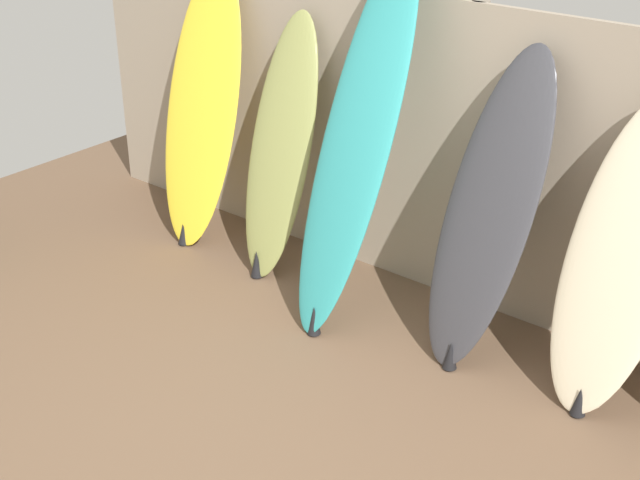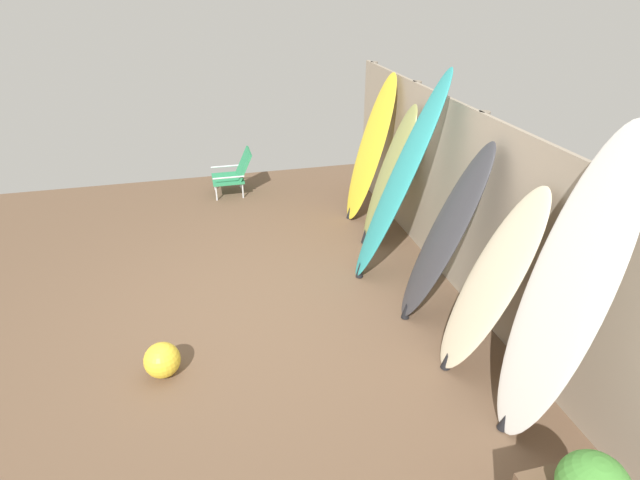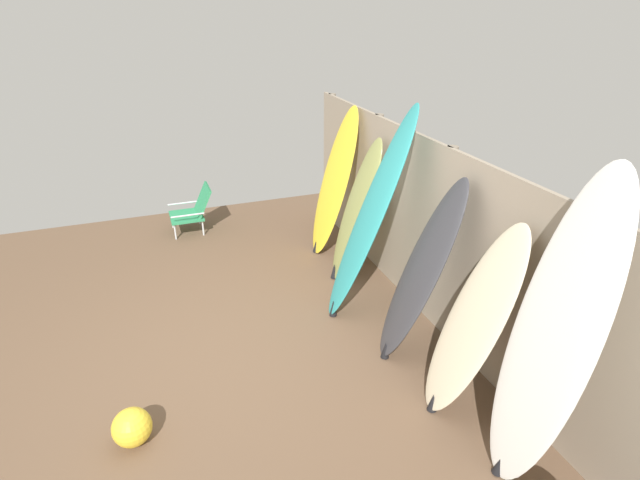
{
  "view_description": "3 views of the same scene",
  "coord_description": "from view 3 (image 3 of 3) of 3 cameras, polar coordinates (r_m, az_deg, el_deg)",
  "views": [
    {
      "loc": [
        2.36,
        -2.28,
        2.8
      ],
      "look_at": [
        -0.17,
        0.88,
        0.76
      ],
      "focal_mm": 50.0,
      "sensor_mm": 36.0,
      "label": 1
    },
    {
      "loc": [
        3.88,
        -0.41,
        2.85
      ],
      "look_at": [
        0.31,
        0.48,
        0.89
      ],
      "focal_mm": 28.0,
      "sensor_mm": 36.0,
      "label": 2
    },
    {
      "loc": [
        3.61,
        -0.54,
        2.95
      ],
      "look_at": [
        -0.06,
        0.82,
        1.07
      ],
      "focal_mm": 28.0,
      "sensor_mm": 36.0,
      "label": 3
    }
  ],
  "objects": [
    {
      "name": "surfboard_yellow_0",
      "position": [
        6.19,
        1.63,
        6.48
      ],
      "size": [
        0.64,
        0.64,
        1.84
      ],
      "color": "yellow",
      "rests_on": "ground"
    },
    {
      "name": "beach_chair",
      "position": [
        7.17,
        -14.24,
        3.44
      ],
      "size": [
        0.5,
        0.57,
        0.64
      ],
      "rotation": [
        0.0,
        0.0,
        -0.12
      ],
      "color": "silver",
      "rests_on": "ground"
    },
    {
      "name": "surfboard_olive_1",
      "position": [
        5.62,
        4.14,
        3.21
      ],
      "size": [
        0.5,
        0.65,
        1.64
      ],
      "color": "olive",
      "rests_on": "ground"
    },
    {
      "name": "beach_ball",
      "position": [
        4.12,
        -20.7,
        -19.39
      ],
      "size": [
        0.29,
        0.29,
        0.29
      ],
      "primitive_type": "sphere",
      "color": "yellow",
      "rests_on": "ground"
    },
    {
      "name": "surfboard_white_5",
      "position": [
        3.41,
        25.11,
        -10.21
      ],
      "size": [
        0.63,
        0.57,
        2.19
      ],
      "color": "white",
      "rests_on": "ground"
    },
    {
      "name": "surfboard_charcoal_3",
      "position": [
        4.39,
        11.44,
        -3.71
      ],
      "size": [
        0.61,
        0.76,
        1.69
      ],
      "color": "#38383D",
      "rests_on": "ground"
    },
    {
      "name": "fence_back",
      "position": [
        4.87,
        13.47,
        0.06
      ],
      "size": [
        6.08,
        0.11,
        1.8
      ],
      "color": "gray",
      "rests_on": "ground"
    },
    {
      "name": "surfboard_cream_4",
      "position": [
        3.95,
        17.09,
        -9.08
      ],
      "size": [
        0.63,
        0.7,
        1.57
      ],
      "color": "beige",
      "rests_on": "ground"
    },
    {
      "name": "surfboard_teal_2",
      "position": [
        4.85,
        5.74,
        2.61
      ],
      "size": [
        0.52,
        0.91,
        2.14
      ],
      "color": "teal",
      "rests_on": "ground"
    },
    {
      "name": "ground",
      "position": [
        4.69,
        -9.44,
        -13.65
      ],
      "size": [
        7.68,
        7.68,
        0.0
      ],
      "primitive_type": "plane",
      "color": "brown"
    }
  ]
}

